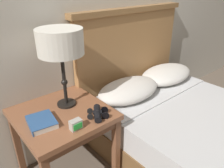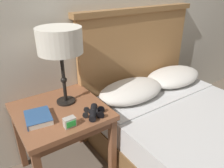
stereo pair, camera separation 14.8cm
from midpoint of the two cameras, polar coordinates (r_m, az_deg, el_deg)
name	(u,v)px [view 1 (the left image)]	position (r m, az deg, el deg)	size (l,w,h in m)	color
nightstand	(63,122)	(1.54, -15.45, -9.52)	(0.58, 0.58, 0.57)	brown
bed	(196,132)	(1.86, 18.94, -11.74)	(1.25, 1.78, 1.15)	brown
table_lamp	(60,44)	(1.41, -16.35, 10.02)	(0.29, 0.29, 0.53)	black
book_on_nightstand	(41,122)	(1.41, -20.92, -9.36)	(0.18, 0.21, 0.04)	silver
binoculars_pair	(98,113)	(1.40, -6.80, -7.67)	(0.16, 0.16, 0.05)	black
alarm_clock	(76,125)	(1.31, -12.68, -10.43)	(0.07, 0.05, 0.06)	#B7B2A8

